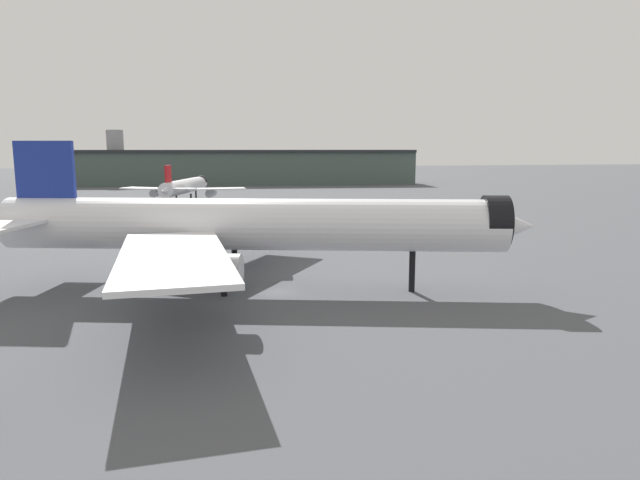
% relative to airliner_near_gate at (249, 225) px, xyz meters
% --- Properties ---
extents(ground, '(900.00, 900.00, 0.00)m').
position_rel_airliner_near_gate_xyz_m(ground, '(2.90, -1.93, -7.58)').
color(ground, '#4C4F54').
extents(airliner_near_gate, '(63.87, 57.23, 17.22)m').
position_rel_airliner_near_gate_xyz_m(airliner_near_gate, '(0.00, 0.00, 0.00)').
color(airliner_near_gate, white).
rests_on(airliner_near_gate, ground).
extents(airliner_far_taxiway, '(36.12, 40.45, 11.94)m').
position_rel_airliner_near_gate_xyz_m(airliner_far_taxiway, '(-9.99, 106.32, -2.32)').
color(airliner_far_taxiway, silver).
rests_on(airliner_far_taxiway, ground).
extents(terminal_building, '(168.91, 39.75, 24.43)m').
position_rel_airliner_near_gate_xyz_m(terminal_building, '(6.92, 197.97, 0.43)').
color(terminal_building, '#475651').
rests_on(terminal_building, ground).
extents(traffic_cone_near_nose, '(0.54, 0.54, 0.67)m').
position_rel_airliner_near_gate_xyz_m(traffic_cone_near_nose, '(34.33, 19.61, -7.25)').
color(traffic_cone_near_nose, '#F2600C').
rests_on(traffic_cone_near_nose, ground).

